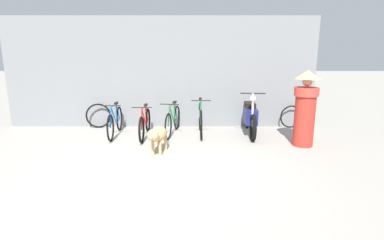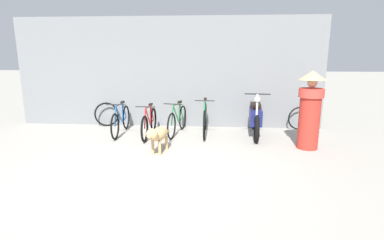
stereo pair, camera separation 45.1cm
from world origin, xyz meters
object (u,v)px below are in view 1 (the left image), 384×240
at_px(motorcycle, 251,117).
at_px(bicycle_3, 201,119).
at_px(bicycle_1, 145,124).
at_px(person_in_robes, 306,106).
at_px(spare_tire_right, 292,117).
at_px(bicycle_2, 173,121).
at_px(spare_tire_left, 99,116).
at_px(stray_dog, 158,135).
at_px(bicycle_0, 116,122).

bearing_deg(motorcycle, bicycle_3, -84.97).
bearing_deg(motorcycle, bicycle_1, -79.24).
xyz_separation_m(person_in_robes, spare_tire_right, (0.25, 1.61, -0.57)).
height_order(bicycle_1, motorcycle, motorcycle).
height_order(bicycle_2, spare_tire_left, bicycle_2).
relative_size(stray_dog, person_in_robes, 0.61).
distance_m(bicycle_0, stray_dog, 1.86).
height_order(motorcycle, spare_tire_left, motorcycle).
relative_size(bicycle_1, stray_dog, 1.59).
bearing_deg(spare_tire_right, person_in_robes, -98.93).
xyz_separation_m(bicycle_2, spare_tire_right, (3.16, 0.65, -0.04)).
height_order(bicycle_0, bicycle_1, bicycle_0).
distance_m(bicycle_3, stray_dog, 1.75).
bearing_deg(spare_tire_left, person_in_robes, -17.84).
distance_m(bicycle_2, person_in_robes, 3.11).
bearing_deg(motorcycle, spare_tire_left, -94.67).
bearing_deg(bicycle_1, bicycle_3, 101.64).
bearing_deg(spare_tire_right, bicycle_3, -165.25).
height_order(bicycle_3, person_in_robes, person_in_robes).
relative_size(motorcycle, spare_tire_right, 3.10).
height_order(bicycle_2, person_in_robes, person_in_robes).
xyz_separation_m(bicycle_0, person_in_robes, (4.33, -0.85, 0.54)).
bearing_deg(spare_tire_left, bicycle_1, -33.34).
bearing_deg(bicycle_2, bicycle_1, -58.19).
relative_size(motorcycle, spare_tire_left, 2.86).
bearing_deg(bicycle_0, stray_dog, 38.30).
relative_size(bicycle_0, person_in_robes, 1.01).
xyz_separation_m(bicycle_2, bicycle_3, (0.69, -0.00, 0.03)).
distance_m(bicycle_3, spare_tire_left, 2.82).
bearing_deg(person_in_robes, spare_tire_right, -56.29).
bearing_deg(motorcycle, spare_tire_right, 121.52).
xyz_separation_m(motorcycle, spare_tire_left, (-3.98, 0.63, -0.11)).
bearing_deg(bicycle_1, spare_tire_right, 103.67).
xyz_separation_m(motorcycle, person_in_robes, (0.98, -0.97, 0.43)).
relative_size(bicycle_1, spare_tire_left, 2.39).
bearing_deg(bicycle_3, spare_tire_left, -103.43).
height_order(bicycle_0, motorcycle, motorcycle).
bearing_deg(person_in_robes, bicycle_3, 19.41).
relative_size(bicycle_0, bicycle_3, 0.98).
height_order(stray_dog, spare_tire_left, spare_tire_left).
xyz_separation_m(motorcycle, stray_dog, (-2.13, -1.53, -0.06)).
relative_size(motorcycle, person_in_robes, 1.16).
distance_m(bicycle_2, bicycle_3, 0.69).
bearing_deg(spare_tire_left, bicycle_3, -13.21).
relative_size(person_in_robes, spare_tire_right, 2.67).
bearing_deg(spare_tire_right, motorcycle, -152.77).
relative_size(spare_tire_left, spare_tire_right, 1.08).
bearing_deg(bicycle_0, motorcycle, 89.63).
relative_size(person_in_robes, spare_tire_left, 2.46).
xyz_separation_m(bicycle_1, stray_dog, (0.45, -1.23, 0.06)).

